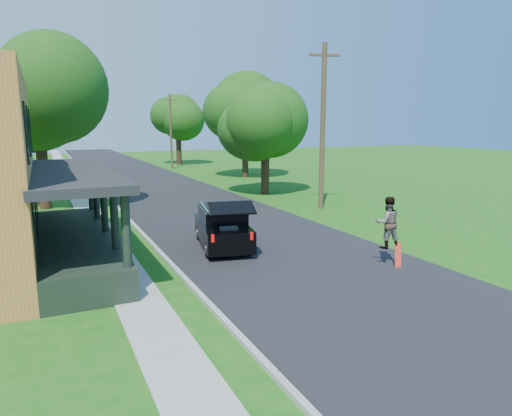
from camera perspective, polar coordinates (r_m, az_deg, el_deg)
name	(u,v)px	position (r m, az deg, el deg)	size (l,w,h in m)	color
ground	(339,283)	(13.85, 10.29, -9.25)	(140.00, 140.00, 0.00)	#145410
street	(168,193)	(31.86, -10.96, 1.88)	(8.00, 120.00, 0.02)	black
curb	(106,197)	(31.13, -18.20, 1.35)	(0.15, 120.00, 0.12)	#A0A09B
sidewalk	(81,198)	(30.99, -21.04, 1.14)	(1.30, 120.00, 0.03)	gray
black_suv	(223,227)	(17.38, -4.20, -2.39)	(2.44, 4.58, 2.03)	black
skateboarder	(387,223)	(15.63, 16.11, -1.76)	(0.99, 0.86, 1.73)	black
skateboard	(398,256)	(15.76, 17.32, -5.73)	(0.40, 0.32, 0.87)	red
tree_left_mid	(36,94)	(27.66, -25.81, 12.67)	(6.46, 6.44, 9.49)	black
tree_left_far	(39,115)	(49.47, -25.44, 10.47)	(6.91, 6.67, 8.76)	black
tree_right_near	(265,118)	(30.46, 1.09, 11.22)	(6.21, 6.42, 7.77)	black
tree_right_mid	(244,111)	(40.37, -1.46, 11.99)	(7.54, 7.37, 9.10)	black
tree_right_far	(177,114)	(54.08, -9.80, 11.45)	(6.42, 6.54, 8.72)	black
utility_pole_near	(323,125)	(25.28, 8.35, 10.19)	(1.68, 0.54, 8.84)	#503D25
utility_pole_far	(171,131)	(49.33, -10.60, 9.48)	(1.43, 0.33, 7.69)	#503D25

